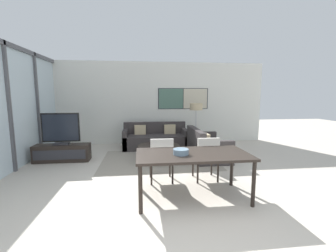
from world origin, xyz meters
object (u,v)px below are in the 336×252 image
dining_chair_centre (206,156)px  fruit_bowl (181,151)px  dining_chair_left (161,157)px  sofa_main (155,139)px  floor_lamp (196,109)px  tv_console (62,153)px  television (61,129)px  coffee_table (159,149)px  dining_table (193,157)px  sofa_side (205,148)px

dining_chair_centre → fruit_bowl: 1.03m
dining_chair_left → dining_chair_centre: bearing=-1.5°
sofa_main → floor_lamp: 1.63m
floor_lamp → dining_chair_centre: bearing=-99.9°
tv_console → fruit_bowl: size_ratio=5.39×
television → coffee_table: size_ratio=0.83×
television → floor_lamp: (3.78, 1.23, 0.40)m
coffee_table → dining_table: size_ratio=0.61×
sofa_main → dining_chair_left: 2.93m
television → coffee_table: bearing=-4.1°
dining_table → television: bearing=139.5°
dining_chair_centre → fruit_bowl: (-0.64, -0.75, 0.30)m
sofa_main → dining_chair_left: dining_chair_left is taller
television → sofa_main: television is taller
tv_console → floor_lamp: floor_lamp is taller
tv_console → dining_chair_left: 2.93m
dining_chair_left → fruit_bowl: 0.87m
television → dining_chair_left: bearing=-35.4°
dining_chair_left → floor_lamp: bearing=64.4°
tv_console → dining_chair_centre: dining_chair_centre is taller
fruit_bowl → coffee_table: bearing=94.2°
dining_chair_left → sofa_side: bearing=49.1°
television → sofa_side: bearing=-2.5°
sofa_side → dining_chair_left: size_ratio=1.68×
sofa_side → fruit_bowl: (-1.08, -2.30, 0.53)m
sofa_main → dining_table: 3.69m
dining_chair_centre → dining_chair_left: bearing=178.5°
television → sofa_main: (2.45, 1.23, -0.55)m
coffee_table → dining_table: bearing=-80.6°
sofa_side → floor_lamp: (0.07, 1.39, 0.96)m
dining_chair_centre → floor_lamp: size_ratio=0.62×
tv_console → sofa_side: bearing=-2.5°
coffee_table → dining_chair_left: bearing=-92.7°
sofa_main → dining_chair_left: size_ratio=2.31×
tv_console → dining_table: 3.74m
sofa_main → coffee_table: sofa_main is taller
dining_table → floor_lamp: size_ratio=1.27×
dining_chair_left → dining_chair_centre: size_ratio=1.00×
coffee_table → dining_chair_left: 1.53m
television → tv_console: bearing=-90.0°
tv_console → sofa_main: (2.45, 1.23, 0.05)m
dining_table → tv_console: bearing=139.5°
coffee_table → sofa_side: bearing=0.6°
tv_console → sofa_main: 2.75m
coffee_table → dining_chair_centre: size_ratio=1.25×
fruit_bowl → floor_lamp: 3.89m
tv_console → dining_chair_centre: 3.70m
dining_chair_left → television: bearing=144.6°
coffee_table → fruit_bowl: fruit_bowl is taller
sofa_side → tv_console: bearing=87.5°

